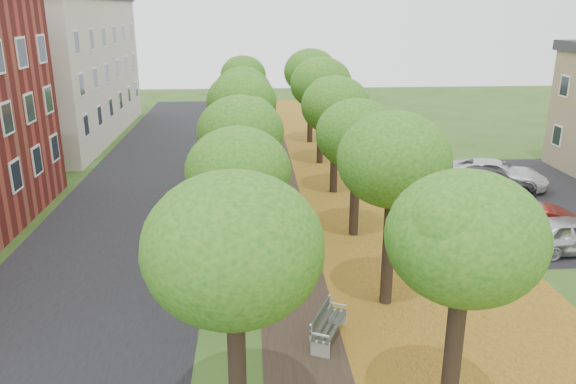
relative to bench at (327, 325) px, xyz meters
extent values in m
cube|color=black|center=(-7.85, 11.09, -0.49)|extent=(8.00, 70.00, 0.01)
cube|color=black|center=(-0.35, 11.09, -0.49)|extent=(3.20, 70.00, 0.01)
cube|color=#A4721E|center=(4.65, 11.09, -0.49)|extent=(7.50, 70.00, 0.01)
cube|color=black|center=(13.15, 12.09, -0.49)|extent=(9.00, 16.00, 0.01)
cylinder|color=black|center=(-2.55, -3.91, 1.28)|extent=(0.40, 0.40, 3.54)
ellipsoid|color=#1B5912|center=(-2.55, -3.91, 4.19)|extent=(3.54, 3.54, 3.01)
cylinder|color=black|center=(-2.55, 2.09, 1.28)|extent=(0.40, 0.40, 3.54)
ellipsoid|color=#1B5912|center=(-2.55, 2.09, 4.19)|extent=(3.54, 3.54, 3.01)
cylinder|color=black|center=(-2.55, 8.09, 1.28)|extent=(0.40, 0.40, 3.54)
ellipsoid|color=#1B5912|center=(-2.55, 8.09, 4.19)|extent=(3.54, 3.54, 3.01)
cylinder|color=black|center=(-2.55, 14.09, 1.28)|extent=(0.40, 0.40, 3.54)
ellipsoid|color=#1B5912|center=(-2.55, 14.09, 4.19)|extent=(3.54, 3.54, 3.01)
cylinder|color=black|center=(-2.55, 20.09, 1.28)|extent=(0.40, 0.40, 3.54)
ellipsoid|color=#1B5912|center=(-2.55, 20.09, 4.19)|extent=(3.54, 3.54, 3.01)
cylinder|color=black|center=(-2.55, 26.09, 1.28)|extent=(0.40, 0.40, 3.54)
ellipsoid|color=#1B5912|center=(-2.55, 26.09, 4.19)|extent=(3.54, 3.54, 3.01)
cylinder|color=black|center=(2.25, -3.91, 1.28)|extent=(0.40, 0.40, 3.54)
ellipsoid|color=#1B5912|center=(2.25, -3.91, 4.19)|extent=(3.54, 3.54, 3.01)
cylinder|color=black|center=(2.25, 2.09, 1.28)|extent=(0.40, 0.40, 3.54)
ellipsoid|color=#1B5912|center=(2.25, 2.09, 4.19)|extent=(3.54, 3.54, 3.01)
cylinder|color=black|center=(2.25, 8.09, 1.28)|extent=(0.40, 0.40, 3.54)
ellipsoid|color=#1B5912|center=(2.25, 8.09, 4.19)|extent=(3.54, 3.54, 3.01)
cylinder|color=black|center=(2.25, 14.09, 1.28)|extent=(0.40, 0.40, 3.54)
ellipsoid|color=#1B5912|center=(2.25, 14.09, 4.19)|extent=(3.54, 3.54, 3.01)
cylinder|color=black|center=(2.25, 20.09, 1.28)|extent=(0.40, 0.40, 3.54)
ellipsoid|color=#1B5912|center=(2.25, 20.09, 4.19)|extent=(3.54, 3.54, 3.01)
cylinder|color=black|center=(2.25, 26.09, 1.28)|extent=(0.40, 0.40, 3.54)
ellipsoid|color=#1B5912|center=(2.25, 26.09, 4.19)|extent=(3.54, 3.54, 3.01)
cube|color=beige|center=(-17.35, 29.09, 4.51)|extent=(10.00, 20.00, 10.00)
cube|color=#252F27|center=(0.06, -0.03, 0.01)|extent=(1.29, 2.03, 0.04)
cube|color=#252F27|center=(-0.20, 0.09, 0.31)|extent=(0.87, 1.84, 0.29)
cube|color=silver|center=(-0.32, -0.86, -0.24)|extent=(0.53, 0.29, 0.50)
cube|color=silver|center=(0.44, 0.80, -0.24)|extent=(0.53, 0.29, 0.50)
cube|color=silver|center=(-0.32, -0.86, 0.21)|extent=(0.48, 0.27, 0.04)
cube|color=silver|center=(0.44, 0.80, 0.21)|extent=(0.48, 0.27, 0.04)
imported|color=#BBBABF|center=(10.65, 5.63, 0.26)|extent=(4.45, 1.94, 1.49)
imported|color=maroon|center=(10.65, 7.22, 0.17)|extent=(4.23, 2.83, 1.32)
imported|color=#302F34|center=(10.65, 13.47, 0.18)|extent=(4.98, 3.09, 1.35)
imported|color=silver|center=(11.24, 14.26, 0.26)|extent=(5.96, 4.30, 1.51)
camera|label=1|loc=(-2.16, -14.39, 8.85)|focal=35.00mm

